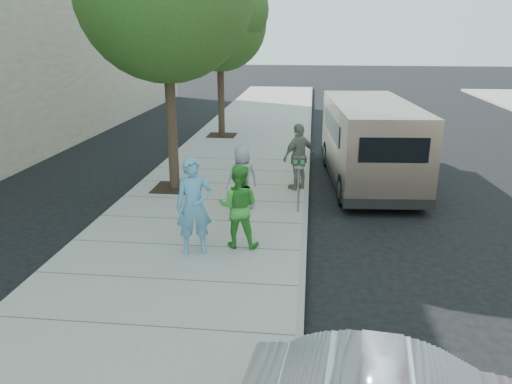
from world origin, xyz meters
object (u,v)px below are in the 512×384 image
(person_gray_shirt, at_px, (242,178))
(parking_meter, at_px, (299,172))
(person_green_shirt, at_px, (239,206))
(person_striped_polo, at_px, (299,157))
(person_officer, at_px, (194,206))
(tree_far, at_px, (221,19))
(van, at_px, (369,141))

(person_gray_shirt, bearing_deg, parking_meter, 152.78)
(person_green_shirt, xyz_separation_m, person_striped_polo, (1.11, 4.09, 0.07))
(person_officer, bearing_deg, person_gray_shirt, 60.65)
(tree_far, height_order, parking_meter, tree_far)
(tree_far, bearing_deg, van, -47.01)
(parking_meter, distance_m, person_green_shirt, 2.48)
(parking_meter, bearing_deg, van, 61.41)
(parking_meter, relative_size, person_officer, 0.71)
(parking_meter, distance_m, person_officer, 3.27)
(parking_meter, relative_size, person_green_shirt, 0.80)
(parking_meter, xyz_separation_m, person_green_shirt, (-1.16, -2.19, -0.14))
(van, xyz_separation_m, person_officer, (-3.98, -5.90, -0.17))
(person_officer, height_order, person_striped_polo, person_officer)
(person_green_shirt, height_order, person_gray_shirt, person_green_shirt)
(tree_far, xyz_separation_m, person_striped_polo, (3.45, -7.30, -3.80))
(tree_far, height_order, person_striped_polo, tree_far)
(parking_meter, xyz_separation_m, person_gray_shirt, (-1.40, 0.08, -0.20))
(person_green_shirt, bearing_deg, parking_meter, -115.56)
(van, relative_size, person_officer, 3.45)
(tree_far, distance_m, person_green_shirt, 12.25)
(parking_meter, height_order, person_striped_polo, person_striped_polo)
(tree_far, xyz_separation_m, parking_meter, (3.50, -9.20, -3.73))
(person_green_shirt, bearing_deg, person_officer, 28.22)
(person_green_shirt, bearing_deg, tree_far, -76.09)
(person_officer, distance_m, person_gray_shirt, 2.75)
(parking_meter, bearing_deg, person_officer, -124.92)
(person_officer, bearing_deg, tree_far, 80.38)
(person_green_shirt, height_order, person_striped_polo, person_striped_polo)
(person_green_shirt, relative_size, person_gray_shirt, 1.08)
(person_gray_shirt, distance_m, person_striped_polo, 2.26)
(person_gray_shirt, bearing_deg, person_green_shirt, 72.20)
(person_officer, bearing_deg, van, 39.06)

